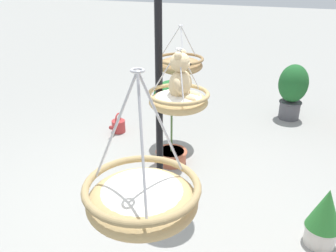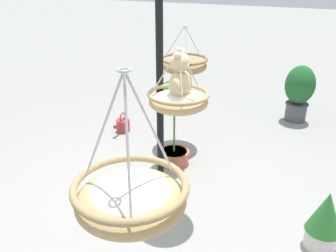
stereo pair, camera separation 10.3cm
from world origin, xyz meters
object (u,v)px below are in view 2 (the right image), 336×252
at_px(hanging_basket_with_teddy, 178,100).
at_px(potted_plant_fern_front, 324,221).
at_px(potted_plant_small_succulent, 174,115).
at_px(display_pole_central, 160,127).
at_px(potted_plant_tall_leafy, 299,91).
at_px(watering_can, 123,125).
at_px(hanging_basket_right_low, 131,197).
at_px(hanging_basket_left_high, 184,65).
at_px(teddy_bear, 181,80).

xyz_separation_m(hanging_basket_with_teddy, potted_plant_fern_front, (-0.01, 1.36, -0.90)).
bearing_deg(potted_plant_small_succulent, display_pole_central, 11.16).
height_order(potted_plant_tall_leafy, watering_can, potted_plant_tall_leafy).
xyz_separation_m(hanging_basket_right_low, potted_plant_tall_leafy, (-4.42, 0.51, -0.79)).
bearing_deg(hanging_basket_right_low, display_pole_central, -159.77).
height_order(potted_plant_small_succulent, watering_can, potted_plant_small_succulent).
bearing_deg(display_pole_central, potted_plant_tall_leafy, 157.44).
bearing_deg(watering_can, hanging_basket_right_low, 31.74).
relative_size(hanging_basket_left_high, potted_plant_tall_leafy, 0.69).
distance_m(hanging_basket_left_high, watering_can, 1.39).
xyz_separation_m(teddy_bear, potted_plant_fern_front, (-0.01, 1.34, -1.10)).
bearing_deg(potted_plant_small_succulent, hanging_basket_right_low, 17.64).
bearing_deg(hanging_basket_left_high, potted_plant_small_succulent, 10.55).
bearing_deg(teddy_bear, hanging_basket_right_low, 12.83).
bearing_deg(watering_can, potted_plant_fern_front, 63.58).
height_order(hanging_basket_left_high, watering_can, hanging_basket_left_high).
bearing_deg(potted_plant_small_succulent, watering_can, -117.29).
bearing_deg(watering_can, potted_plant_tall_leafy, 122.39).
bearing_deg(hanging_basket_with_teddy, hanging_basket_right_low, 13.61).
xyz_separation_m(teddy_bear, hanging_basket_left_high, (-1.44, -0.52, -0.27)).
bearing_deg(potted_plant_tall_leafy, display_pole_central, -22.56).
height_order(potted_plant_tall_leafy, potted_plant_small_succulent, potted_plant_small_succulent).
relative_size(hanging_basket_with_teddy, potted_plant_tall_leafy, 0.63).
bearing_deg(potted_plant_tall_leafy, teddy_bear, -16.67).
bearing_deg(hanging_basket_with_teddy, display_pole_central, -120.96).
bearing_deg(potted_plant_tall_leafy, hanging_basket_with_teddy, -17.07).
distance_m(hanging_basket_right_low, potted_plant_fern_front, 2.09).
xyz_separation_m(hanging_basket_left_high, watering_can, (0.04, -0.95, -1.01)).
bearing_deg(hanging_basket_with_teddy, hanging_basket_left_high, -160.92).
bearing_deg(hanging_basket_with_teddy, potted_plant_small_succulent, -155.56).
bearing_deg(hanging_basket_left_high, hanging_basket_with_teddy, 19.08).
relative_size(display_pole_central, potted_plant_tall_leafy, 2.88).
distance_m(hanging_basket_with_teddy, hanging_basket_right_low, 1.59).
distance_m(potted_plant_tall_leafy, watering_can, 2.79).
xyz_separation_m(potted_plant_fern_front, potted_plant_small_succulent, (-0.85, -1.75, 0.36)).
distance_m(display_pole_central, hanging_basket_left_high, 1.35).
relative_size(hanging_basket_left_high, potted_plant_fern_front, 1.07).
xyz_separation_m(teddy_bear, potted_plant_small_succulent, (-0.86, -0.41, -0.74)).
height_order(display_pole_central, potted_plant_small_succulent, display_pole_central).
bearing_deg(potted_plant_tall_leafy, hanging_basket_left_high, -43.80).
height_order(hanging_basket_with_teddy, hanging_basket_right_low, hanging_basket_right_low).
height_order(hanging_basket_with_teddy, watering_can, hanging_basket_with_teddy).
xyz_separation_m(hanging_basket_left_high, potted_plant_small_succulent, (0.58, 0.11, -0.47)).
relative_size(hanging_basket_with_teddy, hanging_basket_left_high, 0.91).
xyz_separation_m(hanging_basket_with_teddy, teddy_bear, (0.00, 0.02, 0.19)).
relative_size(potted_plant_fern_front, potted_plant_small_succulent, 0.53).
distance_m(hanging_basket_left_high, potted_plant_small_succulent, 0.75).
bearing_deg(teddy_bear, potted_plant_small_succulent, -154.34).
relative_size(display_pole_central, teddy_bear, 5.81).
relative_size(teddy_bear, watering_can, 1.27).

